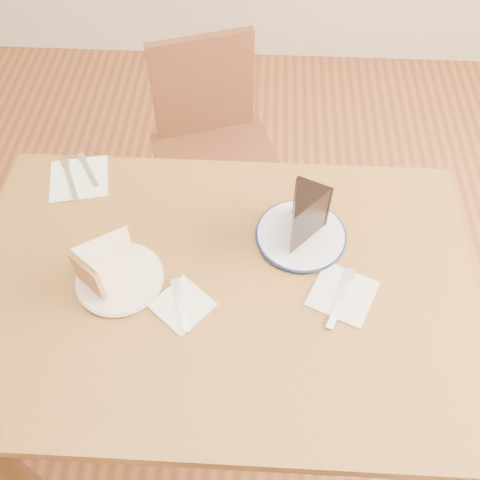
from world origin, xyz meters
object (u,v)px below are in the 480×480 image
at_px(plate_cream, 120,279).
at_px(carrot_cake, 111,258).
at_px(chocolate_cake, 302,221).
at_px(table, 222,305).
at_px(plate_navy, 301,235).
at_px(chair_far, 214,152).

distance_m(plate_cream, carrot_cake, 0.06).
bearing_deg(plate_cream, chocolate_cake, 18.53).
height_order(table, plate_cream, plate_cream).
height_order(table, plate_navy, plate_navy).
bearing_deg(plate_navy, plate_cream, -160.65).
bearing_deg(chair_far, plate_cream, 59.44).
distance_m(chair_far, plate_cream, 0.79).
relative_size(chair_far, plate_navy, 3.92).
relative_size(chair_far, chocolate_cake, 6.72).
bearing_deg(plate_cream, chair_far, 78.13).
bearing_deg(table, carrot_cake, 175.52).
xyz_separation_m(chair_far, carrot_cake, (-0.17, -0.70, 0.34)).
bearing_deg(carrot_cake, plate_cream, -16.37).
xyz_separation_m(table, chair_far, (-0.08, 0.72, -0.18)).
distance_m(plate_cream, plate_navy, 0.45).
xyz_separation_m(table, plate_navy, (0.19, 0.15, 0.10)).
relative_size(plate_cream, plate_navy, 0.91).
height_order(plate_cream, chocolate_cake, chocolate_cake).
distance_m(table, chair_far, 0.75).
bearing_deg(chair_far, chocolate_cake, 95.91).
height_order(chair_far, plate_navy, chair_far).
bearing_deg(chocolate_cake, plate_navy, -94.85).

